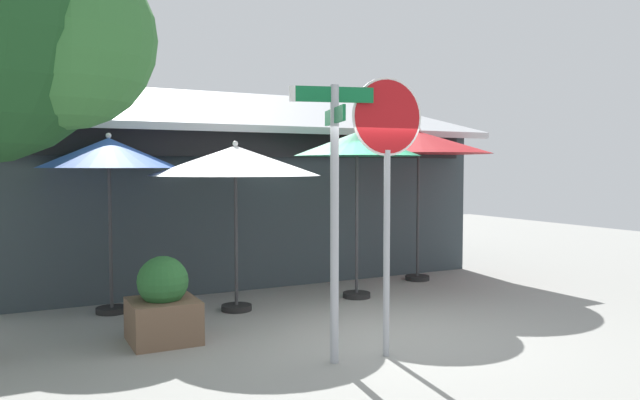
{
  "coord_description": "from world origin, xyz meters",
  "views": [
    {
      "loc": [
        -4.08,
        -6.58,
        2.08
      ],
      "look_at": [
        -0.05,
        1.2,
        1.6
      ],
      "focal_mm": 34.01,
      "sensor_mm": 36.0,
      "label": 1
    }
  ],
  "objects": [
    {
      "name": "ground_plane",
      "position": [
        0.0,
        0.0,
        -0.05
      ],
      "size": [
        28.0,
        28.0,
        0.1
      ],
      "primitive_type": "cube",
      "color": "gray"
    },
    {
      "name": "stop_sign",
      "position": [
        -0.41,
        -1.08,
        2.15
      ],
      "size": [
        0.84,
        0.08,
        3.04
      ],
      "color": "#A8AAB2",
      "rests_on": "ground"
    },
    {
      "name": "patio_umbrella_forest_green_right",
      "position": [
        0.83,
        1.63,
        2.41
      ],
      "size": [
        2.02,
        2.02,
        2.7
      ],
      "color": "black",
      "rests_on": "ground"
    },
    {
      "name": "cafe_building",
      "position": [
        -0.17,
        5.26,
        1.5
      ],
      "size": [
        9.11,
        5.23,
        3.91
      ],
      "color": "#333D42",
      "rests_on": "ground"
    },
    {
      "name": "street_sign_post",
      "position": [
        -1.03,
        -1.02,
        1.79
      ],
      "size": [
        0.87,
        0.81,
        2.93
      ],
      "color": "#A8AAB2",
      "rests_on": "ground"
    },
    {
      "name": "sidewalk_planter",
      "position": [
        -2.47,
        0.58,
        0.45
      ],
      "size": [
        0.78,
        0.78,
        1.03
      ],
      "color": "brown",
      "rests_on": "ground"
    },
    {
      "name": "patio_umbrella_royal_blue_left",
      "position": [
        -2.8,
        2.37,
        2.25
      ],
      "size": [
        1.94,
        1.94,
        2.56
      ],
      "color": "black",
      "rests_on": "ground"
    },
    {
      "name": "patio_umbrella_ivory_center",
      "position": [
        -1.17,
        1.68,
        2.15
      ],
      "size": [
        2.45,
        2.45,
        2.45
      ],
      "color": "black",
      "rests_on": "ground"
    },
    {
      "name": "patio_umbrella_crimson_far_right",
      "position": [
        2.59,
        2.4,
        2.5
      ],
      "size": [
        2.65,
        2.65,
        2.79
      ],
      "color": "black",
      "rests_on": "ground"
    }
  ]
}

